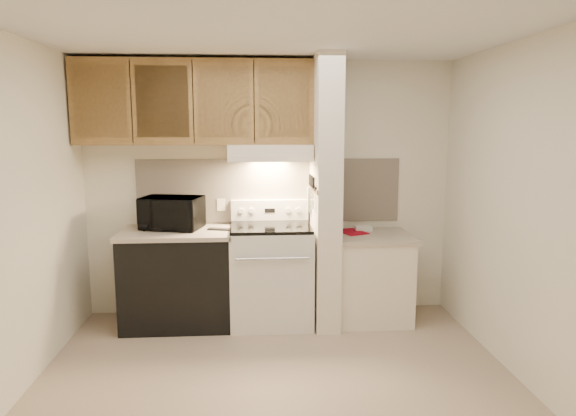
{
  "coord_description": "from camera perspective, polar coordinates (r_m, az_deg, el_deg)",
  "views": [
    {
      "loc": [
        -0.16,
        -3.57,
        1.88
      ],
      "look_at": [
        0.13,
        0.75,
        1.18
      ],
      "focal_mm": 32.0,
      "sensor_mm": 36.0,
      "label": 1
    }
  ],
  "objects": [
    {
      "name": "dishwasher_front",
      "position": [
        5.0,
        -12.12,
        -7.8
      ],
      "size": [
        1.0,
        0.63,
        0.87
      ],
      "primitive_type": "cube",
      "color": "black",
      "rests_on": "floor"
    },
    {
      "name": "knife_blade_a",
      "position": [
        4.57,
        2.87,
        0.91
      ],
      "size": [
        0.01,
        0.03,
        0.16
      ],
      "primitive_type": "cube",
      "color": "silver",
      "rests_on": "knife_strip"
    },
    {
      "name": "knife_handle_b",
      "position": [
        4.65,
        2.75,
        2.91
      ],
      "size": [
        0.02,
        0.02,
        0.1
      ],
      "primitive_type": "cylinder",
      "color": "black",
      "rests_on": "knife_strip"
    },
    {
      "name": "cab_gap_c",
      "position": [
        4.74,
        -3.79,
        11.68
      ],
      "size": [
        0.01,
        0.01,
        0.73
      ],
      "primitive_type": "cube",
      "color": "black",
      "rests_on": "upper_cabinets"
    },
    {
      "name": "knife_blade_e",
      "position": [
        4.89,
        2.43,
        1.33
      ],
      "size": [
        0.01,
        0.04,
        0.18
      ],
      "primitive_type": "cube",
      "color": "silver",
      "rests_on": "knife_strip"
    },
    {
      "name": "knife_strip",
      "position": [
        4.73,
        2.78,
        2.41
      ],
      "size": [
        0.02,
        0.42,
        0.04
      ],
      "primitive_type": "cube",
      "color": "black",
      "rests_on": "partition_pillar"
    },
    {
      "name": "knife_blade_b",
      "position": [
        4.67,
        2.73,
        0.95
      ],
      "size": [
        0.01,
        0.04,
        0.18
      ],
      "primitive_type": "cube",
      "color": "silver",
      "rests_on": "knife_strip"
    },
    {
      "name": "oven_handle",
      "position": [
        4.52,
        -1.75,
        -5.66
      ],
      "size": [
        0.65,
        0.02,
        0.02
      ],
      "primitive_type": "cylinder",
      "rotation": [
        0.0,
        1.57,
        0.0
      ],
      "color": "silver",
      "rests_on": "range_body"
    },
    {
      "name": "partition_pillar",
      "position": [
        4.81,
        4.15,
        1.66
      ],
      "size": [
        0.22,
        0.7,
        2.5
      ],
      "primitive_type": "cube",
      "color": "#EEE2CD",
      "rests_on": "floor"
    },
    {
      "name": "cab_gap_b",
      "position": [
        4.76,
        -10.5,
        11.53
      ],
      "size": [
        0.01,
        0.01,
        0.73
      ],
      "primitive_type": "cube",
      "color": "black",
      "rests_on": "upper_cabinets"
    },
    {
      "name": "upper_cabinets",
      "position": [
        4.92,
        -10.28,
        11.45
      ],
      "size": [
        2.18,
        0.33,
        0.77
      ],
      "primitive_type": "cube",
      "color": "olive",
      "rests_on": "wall_back"
    },
    {
      "name": "wall_back",
      "position": [
        5.11,
        -2.08,
        2.12
      ],
      "size": [
        3.6,
        2.5,
        0.02
      ],
      "primitive_type": "cube",
      "rotation": [
        1.57,
        0.0,
        0.0
      ],
      "color": "white",
      "rests_on": "floor"
    },
    {
      "name": "range_knob_left_inner",
      "position": [
        5.03,
        -4.08,
        -0.31
      ],
      "size": [
        0.05,
        0.02,
        0.05
      ],
      "primitive_type": "cylinder",
      "rotation": [
        1.57,
        0.0,
        0.0
      ],
      "color": "silver",
      "rests_on": "range_backguard"
    },
    {
      "name": "wall_right",
      "position": [
        4.12,
        24.58,
        -0.42
      ],
      "size": [
        0.02,
        3.0,
        2.5
      ],
      "primitive_type": "cube",
      "color": "white",
      "rests_on": "floor"
    },
    {
      "name": "range_knob_right_inner",
      "position": [
        5.04,
        0.02,
        -0.26
      ],
      "size": [
        0.05,
        0.02,
        0.05
      ],
      "primitive_type": "cylinder",
      "rotation": [
        1.57,
        0.0,
        0.0
      ],
      "color": "silver",
      "rests_on": "range_backguard"
    },
    {
      "name": "knife_blade_d",
      "position": [
        4.81,
        2.54,
        1.32
      ],
      "size": [
        0.01,
        0.04,
        0.16
      ],
      "primitive_type": "cube",
      "color": "silver",
      "rests_on": "knife_strip"
    },
    {
      "name": "knife_handle_c",
      "position": [
        4.74,
        2.62,
        3.02
      ],
      "size": [
        0.02,
        0.02,
        0.1
      ],
      "primitive_type": "cylinder",
      "color": "black",
      "rests_on": "knife_strip"
    },
    {
      "name": "hood_lip",
      "position": [
        4.65,
        -1.93,
        5.51
      ],
      "size": [
        0.78,
        0.04,
        0.06
      ],
      "primitive_type": "cube",
      "color": "white",
      "rests_on": "range_hood"
    },
    {
      "name": "white_box",
      "position": [
        5.12,
        8.37,
        -2.25
      ],
      "size": [
        0.17,
        0.11,
        0.04
      ],
      "primitive_type": "cube",
      "rotation": [
        0.0,
        0.0,
        0.01
      ],
      "color": "white",
      "rests_on": "right_countertop"
    },
    {
      "name": "knife_handle_d",
      "position": [
        4.79,
        2.55,
        3.09
      ],
      "size": [
        0.02,
        0.02,
        0.1
      ],
      "primitive_type": "cylinder",
      "color": "black",
      "rests_on": "knife_strip"
    },
    {
      "name": "knife_blade_c",
      "position": [
        4.75,
        2.62,
        0.98
      ],
      "size": [
        0.01,
        0.04,
        0.2
      ],
      "primitive_type": "cube",
      "color": "silver",
      "rests_on": "knife_strip"
    },
    {
      "name": "right_cab_base",
      "position": [
        5.07,
        9.24,
        -7.82
      ],
      "size": [
        0.7,
        0.6,
        0.81
      ],
      "primitive_type": "cube",
      "color": "white",
      "rests_on": "floor"
    },
    {
      "name": "range_knob_left_outer",
      "position": [
        5.03,
        -5.21,
        -0.32
      ],
      "size": [
        0.05,
        0.02,
        0.05
      ],
      "primitive_type": "cylinder",
      "rotation": [
        1.57,
        0.0,
        0.0
      ],
      "color": "silver",
      "rests_on": "range_backguard"
    },
    {
      "name": "cab_door_a",
      "position": [
        4.92,
        -20.17,
        11.05
      ],
      "size": [
        0.46,
        0.01,
        0.63
      ],
      "primitive_type": "cube",
      "color": "olive",
      "rests_on": "upper_cabinets"
    },
    {
      "name": "pillar_trim",
      "position": [
        4.79,
        2.78,
        2.24
      ],
      "size": [
        0.01,
        0.7,
        0.04
      ],
      "primitive_type": "cube",
      "color": "olive",
      "rests_on": "partition_pillar"
    },
    {
      "name": "range_backguard",
      "position": [
        5.08,
        -2.04,
        -0.2
      ],
      "size": [
        0.76,
        0.08,
        0.2
      ],
      "primitive_type": "cube",
      "color": "silver",
      "rests_on": "range_body"
    },
    {
      "name": "cab_door_c",
      "position": [
        4.74,
        -7.15,
        11.62
      ],
      "size": [
        0.46,
        0.01,
        0.63
      ],
      "primitive_type": "cube",
      "color": "olive",
      "rests_on": "upper_cabinets"
    },
    {
      "name": "outlet",
      "position": [
        5.11,
        -7.45,
        0.36
      ],
      "size": [
        0.08,
        0.01,
        0.12
      ],
      "primitive_type": "cube",
      "color": "white",
      "rests_on": "backsplash"
    },
    {
      "name": "range_body",
      "position": [
        4.93,
        -1.89,
        -7.52
      ],
      "size": [
        0.76,
        0.65,
        0.92
      ],
      "primitive_type": "cube",
      "color": "silver",
      "rests_on": "floor"
    },
    {
      "name": "floor",
      "position": [
        4.03,
        -1.23,
        -18.55
      ],
      "size": [
        3.6,
        3.6,
        0.0
      ],
      "primitive_type": "plane",
      "color": "tan",
      "rests_on": "ground"
    },
    {
      "name": "knife_handle_e",
      "position": [
        4.87,
        2.44,
        3.2
      ],
      "size": [
        0.02,
        0.02,
        0.1
      ],
      "primitive_type": "cylinder",
      "color": "black",
      "rests_on": "knife_strip"
    },
    {
      "name": "wall_left",
      "position": [
        3.97,
        -28.2,
        -1.01
      ],
      "size": [
        0.02,
        3.0,
        2.5
      ],
      "primitive_type": "cube",
      "color": "white",
      "rests_on": "floor"
    },
    {
      "name": "ceiling",
      "position": [
        3.62,
        -1.37,
        19.07
      ],
      "size": [
        3.6,
        3.6,
        0.0
      ],
      "primitive_type": "plane",
      "rotation": [
        3.14,
        0.0,
        0.0
      ],
      "color": "white",
      "rests_on": "wall_back"
    },
    {
      "name": "backsplash",
      "position": [
        5.1,
        -2.07,
        1.94
      ],
      "size": [
        2.6,
        0.02,
        0.63
      ],
      "primitive_type": "cube",
      "color": "beige",
      "rests_on": "wall_back"
    },
    {
      "name": "range_hood",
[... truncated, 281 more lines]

